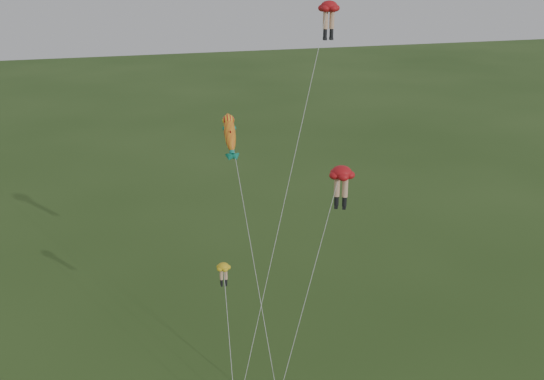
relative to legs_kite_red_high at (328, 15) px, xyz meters
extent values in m
ellipsoid|color=#B31217|center=(0.14, 0.16, 0.55)|extent=(1.51, 1.51, 0.75)
cylinder|color=#E1A985|center=(-0.09, 0.16, -0.33)|extent=(0.33, 0.33, 1.14)
cylinder|color=black|center=(-0.09, 0.16, -1.19)|extent=(0.26, 0.26, 0.57)
cube|color=black|center=(-0.09, 0.16, -1.56)|extent=(0.19, 0.33, 0.17)
cylinder|color=#E1A985|center=(0.37, 0.16, -0.33)|extent=(0.33, 0.33, 1.14)
cylinder|color=black|center=(0.37, 0.16, -1.19)|extent=(0.26, 0.26, 0.57)
cube|color=black|center=(0.37, 0.16, -1.56)|extent=(0.19, 0.33, 0.17)
cylinder|color=silver|center=(-4.33, -4.91, -10.54)|extent=(8.99, 10.17, 22.92)
ellipsoid|color=#B31217|center=(-1.27, -6.53, -8.73)|extent=(2.20, 2.20, 0.82)
cylinder|color=#E1A985|center=(-1.49, -6.41, -9.69)|extent=(0.36, 0.36, 1.25)
cylinder|color=black|center=(-1.49, -6.41, -10.63)|extent=(0.28, 0.28, 0.62)
cube|color=black|center=(-1.49, -6.41, -11.03)|extent=(0.35, 0.42, 0.18)
cylinder|color=#E1A985|center=(-1.05, -6.65, -9.69)|extent=(0.36, 0.36, 1.25)
cylinder|color=black|center=(-1.05, -6.65, -10.63)|extent=(0.28, 0.28, 0.62)
cube|color=black|center=(-1.05, -6.65, -11.03)|extent=(0.35, 0.42, 0.18)
cylinder|color=silver|center=(-4.05, -8.79, -15.16)|extent=(5.61, 4.56, 13.67)
ellipsoid|color=yellow|center=(-8.50, -4.94, -14.97)|extent=(1.06, 1.06, 0.48)
cylinder|color=#E1A985|center=(-8.65, -4.92, -15.54)|extent=(0.21, 0.21, 0.73)
cylinder|color=black|center=(-8.65, -4.92, -16.09)|extent=(0.17, 0.17, 0.37)
cube|color=black|center=(-8.65, -4.92, -16.32)|extent=(0.14, 0.23, 0.11)
cylinder|color=#E1A985|center=(-8.36, -4.95, -15.54)|extent=(0.21, 0.21, 0.73)
cylinder|color=black|center=(-8.36, -4.95, -16.09)|extent=(0.17, 0.17, 0.37)
cube|color=black|center=(-8.36, -4.95, -16.32)|extent=(0.14, 0.23, 0.11)
cylinder|color=silver|center=(-8.91, -8.33, -18.36)|extent=(0.85, 6.80, 7.27)
ellipsoid|color=yellow|center=(-6.51, 1.50, -7.95)|extent=(1.11, 2.70, 2.86)
sphere|color=yellow|center=(-6.51, 1.50, -7.95)|extent=(1.00, 1.34, 1.27)
cone|color=#14836C|center=(-6.51, 1.50, -7.95)|extent=(0.80, 1.27, 1.18)
cone|color=#14836C|center=(-6.51, 1.50, -7.95)|extent=(0.80, 1.27, 1.18)
cone|color=#14836C|center=(-6.51, 1.50, -7.95)|extent=(0.45, 0.71, 0.66)
cone|color=#14836C|center=(-6.51, 1.50, -7.95)|extent=(0.45, 0.71, 0.66)
cone|color=#B61413|center=(-6.51, 1.50, -7.95)|extent=(0.49, 0.70, 0.66)
cylinder|color=silver|center=(-6.51, -4.81, -14.97)|extent=(0.03, 12.66, 14.06)
camera|label=1|loc=(-14.97, -38.99, 3.46)|focal=40.00mm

